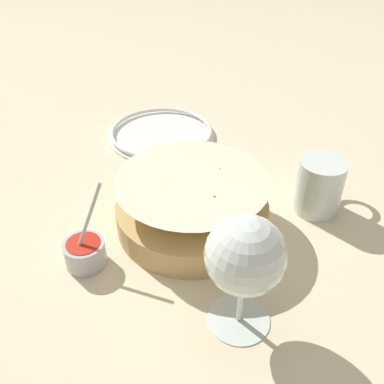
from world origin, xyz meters
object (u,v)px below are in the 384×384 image
(side_plate, at_px, (162,133))
(food_basket, at_px, (192,205))
(beer_mug, at_px, (319,187))
(sauce_cup, at_px, (85,252))
(wine_glass, at_px, (245,258))

(side_plate, bearing_deg, food_basket, -117.00)
(food_basket, xyz_separation_m, beer_mug, (0.18, -0.10, 0.00))
(side_plate, bearing_deg, sauce_cup, -142.89)
(wine_glass, xyz_separation_m, side_plate, (0.20, 0.43, -0.10))
(beer_mug, bearing_deg, wine_glass, -163.20)
(food_basket, xyz_separation_m, side_plate, (0.13, 0.26, -0.03))
(beer_mug, relative_size, side_plate, 0.49)
(wine_glass, bearing_deg, sauce_cup, 115.20)
(food_basket, relative_size, side_plate, 1.04)
(food_basket, distance_m, sauce_cup, 0.17)
(wine_glass, bearing_deg, side_plate, 64.91)
(wine_glass, height_order, side_plate, wine_glass)
(food_basket, height_order, side_plate, food_basket)
(sauce_cup, distance_m, beer_mug, 0.37)
(beer_mug, height_order, side_plate, beer_mug)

